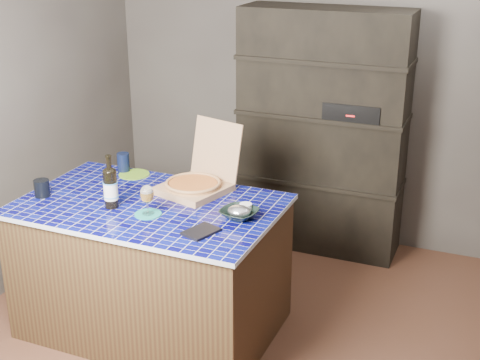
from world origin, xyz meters
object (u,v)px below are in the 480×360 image
at_px(bowl, 239,214).
at_px(dvd_case, 201,232).
at_px(pizza_box, 196,182).
at_px(wine_glass, 147,195).
at_px(mead_bottle, 110,187).
at_px(kitchen_island, 152,266).

bearing_deg(bowl, dvd_case, -113.88).
distance_m(pizza_box, wine_glass, 0.43).
xyz_separation_m(mead_bottle, bowl, (0.73, 0.14, -0.10)).
bearing_deg(mead_bottle, wine_glass, -3.55).
height_order(pizza_box, bowl, pizza_box).
height_order(kitchen_island, bowl, bowl).
distance_m(mead_bottle, wine_glass, 0.25).
relative_size(kitchen_island, bowl, 7.49).
bearing_deg(mead_bottle, kitchen_island, 35.99).
bearing_deg(bowl, kitchen_island, -178.23).
height_order(kitchen_island, dvd_case, dvd_case).
height_order(kitchen_island, mead_bottle, mead_bottle).
distance_m(kitchen_island, wine_glass, 0.56).
bearing_deg(bowl, pizza_box, 146.25).
height_order(mead_bottle, bowl, mead_bottle).
height_order(dvd_case, bowl, bowl).
distance_m(mead_bottle, dvd_case, 0.64).
bearing_deg(wine_glass, pizza_box, 77.37).
distance_m(kitchen_island, mead_bottle, 0.57).
bearing_deg(dvd_case, wine_glass, -174.75).
bearing_deg(kitchen_island, bowl, 2.35).
xyz_separation_m(mead_bottle, dvd_case, (0.62, -0.11, -0.12)).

